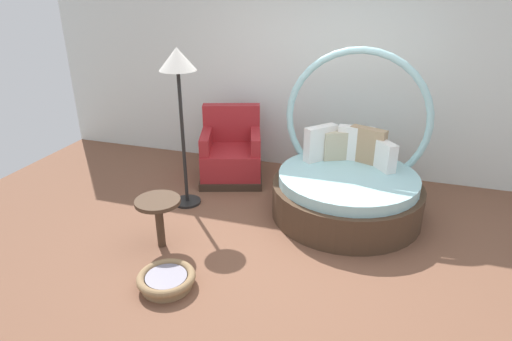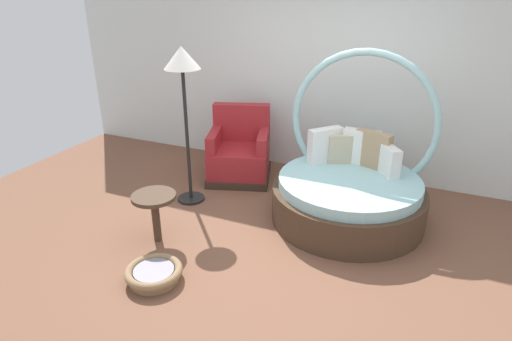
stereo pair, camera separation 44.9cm
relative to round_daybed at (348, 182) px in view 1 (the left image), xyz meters
name	(u,v)px [view 1 (the left image)]	position (x,y,z in m)	size (l,w,h in m)	color
ground_plane	(282,244)	(-0.54, -0.87, -0.38)	(8.00, 8.00, 0.02)	brown
back_wall	(324,63)	(-0.54, 1.21, 1.10)	(8.00, 0.12, 2.93)	silver
round_daybed	(348,182)	(0.00, 0.00, 0.00)	(1.66, 1.66, 1.81)	#473323
red_armchair	(231,154)	(-1.59, 0.49, -0.04)	(1.01, 1.01, 0.94)	#38281E
pet_basket	(166,280)	(-1.32, -1.83, -0.30)	(0.51, 0.51, 0.13)	#8E704C
side_table	(158,208)	(-1.68, -1.28, 0.06)	(0.44, 0.44, 0.52)	#473323
floor_lamp	(178,75)	(-1.84, -0.37, 1.16)	(0.40, 0.40, 1.82)	black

